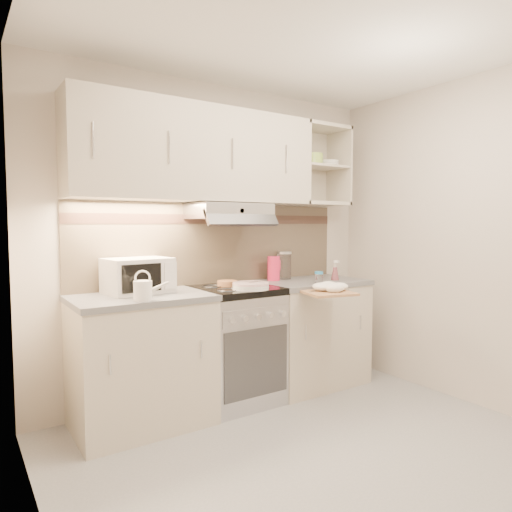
{
  "coord_description": "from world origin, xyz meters",
  "views": [
    {
      "loc": [
        -1.8,
        -1.88,
        1.38
      ],
      "look_at": [
        0.09,
        0.95,
        1.14
      ],
      "focal_mm": 32.0,
      "sensor_mm": 36.0,
      "label": 1
    }
  ],
  "objects_px": {
    "electric_range": "(236,344)",
    "glass_jar": "(284,265)",
    "microwave": "(138,275)",
    "pink_pitcher": "(274,268)",
    "spray_bottle": "(335,272)",
    "cutting_board": "(329,293)",
    "watering_can": "(144,290)",
    "plate_stack": "(251,286)"
  },
  "relations": [
    {
      "from": "electric_range",
      "to": "glass_jar",
      "type": "xyz_separation_m",
      "value": [
        0.62,
        0.2,
        0.57
      ]
    },
    {
      "from": "microwave",
      "to": "pink_pitcher",
      "type": "bearing_deg",
      "value": -4.42
    },
    {
      "from": "spray_bottle",
      "to": "cutting_board",
      "type": "bearing_deg",
      "value": -160.92
    },
    {
      "from": "watering_can",
      "to": "electric_range",
      "type": "bearing_deg",
      "value": 39.05
    },
    {
      "from": "pink_pitcher",
      "to": "spray_bottle",
      "type": "bearing_deg",
      "value": -20.12
    },
    {
      "from": "spray_bottle",
      "to": "cutting_board",
      "type": "relative_size",
      "value": 0.53
    },
    {
      "from": "watering_can",
      "to": "spray_bottle",
      "type": "distance_m",
      "value": 1.74
    },
    {
      "from": "watering_can",
      "to": "plate_stack",
      "type": "bearing_deg",
      "value": 26.55
    },
    {
      "from": "watering_can",
      "to": "plate_stack",
      "type": "height_order",
      "value": "watering_can"
    },
    {
      "from": "microwave",
      "to": "spray_bottle",
      "type": "xyz_separation_m",
      "value": [
        1.66,
        -0.23,
        -0.05
      ]
    },
    {
      "from": "watering_can",
      "to": "pink_pitcher",
      "type": "height_order",
      "value": "pink_pitcher"
    },
    {
      "from": "spray_bottle",
      "to": "plate_stack",
      "type": "bearing_deg",
      "value": 161.33
    },
    {
      "from": "plate_stack",
      "to": "cutting_board",
      "type": "height_order",
      "value": "plate_stack"
    },
    {
      "from": "watering_can",
      "to": "pink_pitcher",
      "type": "bearing_deg",
      "value": 40.16
    },
    {
      "from": "microwave",
      "to": "cutting_board",
      "type": "distance_m",
      "value": 1.39
    },
    {
      "from": "watering_can",
      "to": "microwave",
      "type": "bearing_deg",
      "value": 100.41
    },
    {
      "from": "watering_can",
      "to": "cutting_board",
      "type": "distance_m",
      "value": 1.35
    },
    {
      "from": "plate_stack",
      "to": "watering_can",
      "type": "bearing_deg",
      "value": -177.03
    },
    {
      "from": "spray_bottle",
      "to": "cutting_board",
      "type": "distance_m",
      "value": 0.56
    },
    {
      "from": "watering_can",
      "to": "pink_pitcher",
      "type": "distance_m",
      "value": 1.34
    },
    {
      "from": "watering_can",
      "to": "spray_bottle",
      "type": "xyz_separation_m",
      "value": [
        1.74,
        0.11,
        0.0
      ]
    },
    {
      "from": "electric_range",
      "to": "cutting_board",
      "type": "bearing_deg",
      "value": -43.08
    },
    {
      "from": "plate_stack",
      "to": "glass_jar",
      "type": "relative_size",
      "value": 1.11
    },
    {
      "from": "plate_stack",
      "to": "glass_jar",
      "type": "height_order",
      "value": "glass_jar"
    },
    {
      "from": "microwave",
      "to": "plate_stack",
      "type": "height_order",
      "value": "microwave"
    },
    {
      "from": "electric_range",
      "to": "glass_jar",
      "type": "relative_size",
      "value": 3.71
    },
    {
      "from": "watering_can",
      "to": "glass_jar",
      "type": "distance_m",
      "value": 1.49
    },
    {
      "from": "spray_bottle",
      "to": "glass_jar",
      "type": "bearing_deg",
      "value": 111.91
    },
    {
      "from": "microwave",
      "to": "plate_stack",
      "type": "xyz_separation_m",
      "value": [
        0.75,
        -0.3,
        -0.1
      ]
    },
    {
      "from": "pink_pitcher",
      "to": "spray_bottle",
      "type": "xyz_separation_m",
      "value": [
        0.45,
        -0.27,
        -0.03
      ]
    },
    {
      "from": "pink_pitcher",
      "to": "microwave",
      "type": "bearing_deg",
      "value": -167.01
    },
    {
      "from": "pink_pitcher",
      "to": "spray_bottle",
      "type": "distance_m",
      "value": 0.53
    },
    {
      "from": "pink_pitcher",
      "to": "cutting_board",
      "type": "xyz_separation_m",
      "value": [
        0.04,
        -0.64,
        -0.14
      ]
    },
    {
      "from": "cutting_board",
      "to": "glass_jar",
      "type": "bearing_deg",
      "value": 95.1
    },
    {
      "from": "pink_pitcher",
      "to": "glass_jar",
      "type": "relative_size",
      "value": 0.86
    },
    {
      "from": "watering_can",
      "to": "spray_bottle",
      "type": "height_order",
      "value": "watering_can"
    },
    {
      "from": "electric_range",
      "to": "watering_can",
      "type": "height_order",
      "value": "watering_can"
    },
    {
      "from": "plate_stack",
      "to": "pink_pitcher",
      "type": "bearing_deg",
      "value": 36.77
    },
    {
      "from": "watering_can",
      "to": "plate_stack",
      "type": "distance_m",
      "value": 0.83
    },
    {
      "from": "watering_can",
      "to": "spray_bottle",
      "type": "relative_size",
      "value": 1.2
    },
    {
      "from": "electric_range",
      "to": "microwave",
      "type": "distance_m",
      "value": 0.93
    },
    {
      "from": "plate_stack",
      "to": "cutting_board",
      "type": "relative_size",
      "value": 0.79
    }
  ]
}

